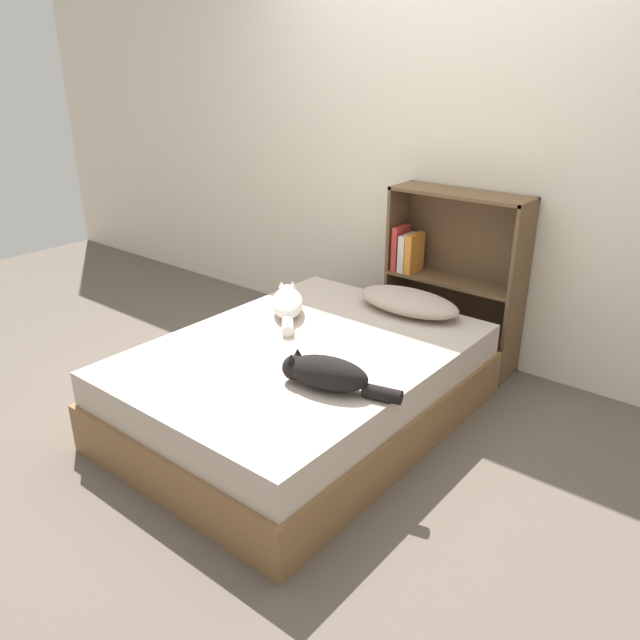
{
  "coord_description": "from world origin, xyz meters",
  "views": [
    {
      "loc": [
        1.83,
        -2.11,
        1.73
      ],
      "look_at": [
        0.0,
        0.14,
        0.51
      ],
      "focal_mm": 35.0,
      "sensor_mm": 36.0,
      "label": 1
    }
  ],
  "objects_px": {
    "cat_light": "(287,303)",
    "bed": "(303,384)",
    "pillow": "(408,302)",
    "bookshelf": "(452,275)",
    "cat_dark": "(326,373)"
  },
  "relations": [
    {
      "from": "cat_light",
      "to": "bed",
      "type": "bearing_deg",
      "value": -170.65
    },
    {
      "from": "pillow",
      "to": "bookshelf",
      "type": "relative_size",
      "value": 0.59
    },
    {
      "from": "cat_light",
      "to": "cat_dark",
      "type": "bearing_deg",
      "value": -169.3
    },
    {
      "from": "cat_light",
      "to": "cat_dark",
      "type": "xyz_separation_m",
      "value": [
        0.7,
        -0.54,
        0.01
      ]
    },
    {
      "from": "cat_light",
      "to": "cat_dark",
      "type": "distance_m",
      "value": 0.88
    },
    {
      "from": "cat_light",
      "to": "pillow",
      "type": "bearing_deg",
      "value": -91.44
    },
    {
      "from": "bed",
      "to": "pillow",
      "type": "distance_m",
      "value": 0.79
    },
    {
      "from": "bed",
      "to": "cat_dark",
      "type": "bearing_deg",
      "value": -35.87
    },
    {
      "from": "cat_light",
      "to": "cat_dark",
      "type": "height_order",
      "value": "cat_dark"
    },
    {
      "from": "cat_light",
      "to": "bookshelf",
      "type": "bearing_deg",
      "value": -75.61
    },
    {
      "from": "bookshelf",
      "to": "pillow",
      "type": "bearing_deg",
      "value": -96.97
    },
    {
      "from": "bookshelf",
      "to": "bed",
      "type": "bearing_deg",
      "value": -100.49
    },
    {
      "from": "cat_dark",
      "to": "bed",
      "type": "bearing_deg",
      "value": -50.01
    },
    {
      "from": "bed",
      "to": "bookshelf",
      "type": "bearing_deg",
      "value": 79.51
    },
    {
      "from": "pillow",
      "to": "cat_light",
      "type": "height_order",
      "value": "cat_light"
    }
  ]
}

